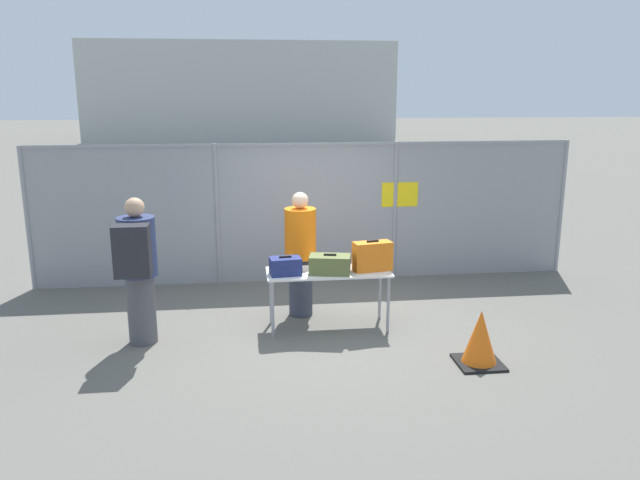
# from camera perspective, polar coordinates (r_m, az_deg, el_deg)

# --- Properties ---
(ground_plane) EXTENTS (120.00, 120.00, 0.00)m
(ground_plane) POSITION_cam_1_polar(r_m,az_deg,el_deg) (8.51, 0.23, -7.56)
(ground_plane) COLOR #605E56
(fence_section) EXTENTS (8.74, 0.07, 2.25)m
(fence_section) POSITION_cam_1_polar(r_m,az_deg,el_deg) (10.09, -1.10, 2.80)
(fence_section) COLOR gray
(fence_section) RESTS_ON ground_plane
(inspection_table) EXTENTS (1.61, 0.63, 0.78)m
(inspection_table) POSITION_cam_1_polar(r_m,az_deg,el_deg) (8.12, 0.78, -3.38)
(inspection_table) COLOR silver
(inspection_table) RESTS_ON ground_plane
(suitcase_navy) EXTENTS (0.41, 0.29, 0.25)m
(suitcase_navy) POSITION_cam_1_polar(r_m,az_deg,el_deg) (7.93, -3.18, -2.40)
(suitcase_navy) COLOR navy
(suitcase_navy) RESTS_ON inspection_table
(suitcase_olive) EXTENTS (0.57, 0.40, 0.26)m
(suitcase_olive) POSITION_cam_1_polar(r_m,az_deg,el_deg) (7.98, 0.92, -2.24)
(suitcase_olive) COLOR #566033
(suitcase_olive) RESTS_ON inspection_table
(suitcase_orange) EXTENTS (0.53, 0.30, 0.40)m
(suitcase_orange) POSITION_cam_1_polar(r_m,az_deg,el_deg) (8.11, 4.81, -1.48)
(suitcase_orange) COLOR orange
(suitcase_orange) RESTS_ON inspection_table
(traveler_hooded) EXTENTS (0.45, 0.70, 1.83)m
(traveler_hooded) POSITION_cam_1_polar(r_m,az_deg,el_deg) (7.81, -16.33, -2.30)
(traveler_hooded) COLOR #4C4C51
(traveler_hooded) RESTS_ON ground_plane
(security_worker_near) EXTENTS (0.43, 0.43, 1.73)m
(security_worker_near) POSITION_cam_1_polar(r_m,az_deg,el_deg) (8.54, -1.80, -1.16)
(security_worker_near) COLOR #383D4C
(security_worker_near) RESTS_ON ground_plane
(utility_trailer) EXTENTS (3.94, 2.26, 0.62)m
(utility_trailer) POSITION_cam_1_polar(r_m,az_deg,el_deg) (13.01, 2.97, 1.64)
(utility_trailer) COLOR #4C6B47
(utility_trailer) RESTS_ON ground_plane
(distant_hangar) EXTENTS (16.84, 13.28, 5.59)m
(distant_hangar) POSITION_cam_1_polar(r_m,az_deg,el_deg) (40.80, -7.17, 13.13)
(distant_hangar) COLOR #B2B7B2
(distant_hangar) RESTS_ON ground_plane
(traffic_cone) EXTENTS (0.52, 0.52, 0.65)m
(traffic_cone) POSITION_cam_1_polar(r_m,az_deg,el_deg) (7.42, 14.43, -8.78)
(traffic_cone) COLOR black
(traffic_cone) RESTS_ON ground_plane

